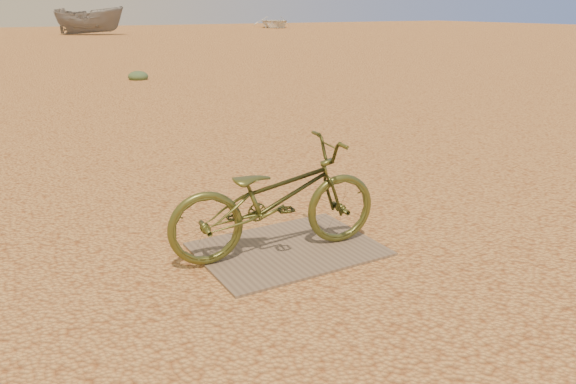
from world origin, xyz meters
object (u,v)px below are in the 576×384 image
boat_mid_right (89,21)px  bicycle (275,198)px  boat_far_right (274,22)px  plywood_board (288,249)px

boat_mid_right → bicycle: bearing=-156.1°
boat_mid_right → boat_far_right: (18.43, 6.06, -0.45)m
bicycle → plywood_board: bearing=-78.4°
bicycle → boat_far_right: boat_far_right is taller
bicycle → boat_mid_right: (6.52, 39.98, 0.50)m
plywood_board → boat_mid_right: (6.40, 39.97, 0.98)m
plywood_board → boat_mid_right: boat_mid_right is taller
plywood_board → boat_mid_right: bearing=80.9°
boat_mid_right → boat_far_right: bearing=-38.6°
bicycle → boat_far_right: bearing=-21.7°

